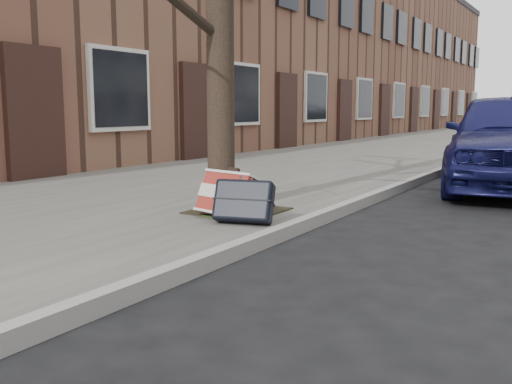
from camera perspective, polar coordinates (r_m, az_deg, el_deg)
The scene contains 7 objects.
ground at distance 4.00m, azimuth 13.16°, elevation -8.90°, with size 120.00×120.00×0.00m, color black.
near_sidewalk at distance 19.30m, azimuth 16.67°, elevation 4.72°, with size 5.00×70.00×0.12m, color slate.
house_near at distance 22.52m, azimuth 2.60°, elevation 14.30°, with size 6.80×40.00×7.00m, color brown.
dirt_patch at distance 5.88m, azimuth -1.83°, elevation -1.87°, with size 0.85×0.85×0.01m, color black.
suitcase_red at distance 5.45m, azimuth -2.93°, elevation -0.33°, with size 0.59×0.16×0.43m, color maroon.
suitcase_navy at distance 5.22m, azimuth -1.21°, elevation -0.88°, with size 0.54×0.17×0.39m, color black.
car_near_front at distance 9.06m, azimuth 23.95°, elevation 4.81°, with size 1.71×4.25×1.45m, color #131447.
Camera 1 is at (1.16, -3.64, 1.17)m, focal length 40.00 mm.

